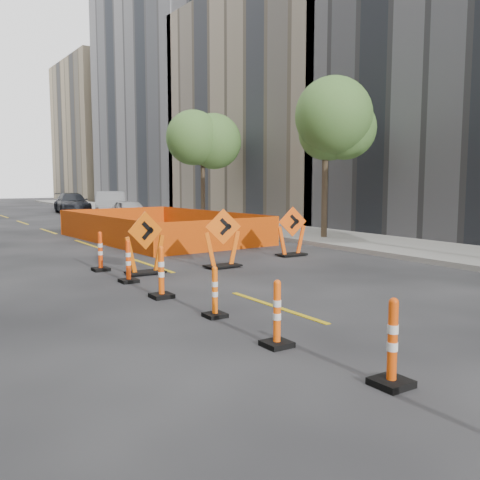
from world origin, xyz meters
TOP-DOWN VIEW (x-y plane):
  - ground_plane at (0.00, 0.00)m, footprint 140.00×140.00m
  - sidewalk_right at (9.00, 12.00)m, footprint 4.00×90.00m
  - bld_right_c at (17.00, 23.80)m, footprint 12.00×16.00m
  - bld_right_d at (17.00, 40.20)m, footprint 12.00×18.00m
  - bld_right_e at (17.00, 58.60)m, footprint 12.00×14.00m
  - tree_r_b at (8.40, 12.00)m, footprint 2.80×2.80m
  - tree_r_c at (8.40, 22.00)m, footprint 2.80×2.80m
  - channelizer_3 at (-1.23, 0.06)m, footprint 0.43×0.43m
  - channelizer_4 at (-1.46, 2.02)m, footprint 0.40×0.40m
  - channelizer_5 at (-1.37, 3.98)m, footprint 0.36×0.36m
  - channelizer_6 at (-1.51, 5.94)m, footprint 0.43×0.43m
  - channelizer_7 at (-1.47, 7.90)m, footprint 0.41×0.41m
  - channelizer_8 at (-1.49, 9.86)m, footprint 0.42×0.42m
  - chevron_sign_left at (-0.69, 8.73)m, footprint 1.15×0.76m
  - chevron_sign_center at (1.54, 8.52)m, footprint 1.25×0.98m
  - chevron_sign_right at (4.58, 9.28)m, footprint 1.17×0.85m
  - safety_fence at (3.00, 15.90)m, footprint 5.71×9.09m
  - parked_car_near at (4.97, 24.25)m, footprint 1.82×4.02m
  - parked_car_mid at (5.70, 29.35)m, footprint 3.42×5.39m
  - parked_car_far at (4.78, 35.02)m, footprint 2.56×5.22m

SIDE VIEW (x-z plane):
  - ground_plane at x=0.00m, z-range 0.00..0.00m
  - sidewalk_right at x=9.00m, z-range 0.00..0.15m
  - channelizer_5 at x=-1.37m, z-range 0.00..0.93m
  - channelizer_4 at x=-1.46m, z-range 0.00..1.00m
  - channelizer_7 at x=-1.47m, z-range 0.00..1.03m
  - channelizer_8 at x=-1.49m, z-range 0.00..1.07m
  - channelizer_3 at x=-1.23m, z-range 0.00..1.08m
  - channelizer_6 at x=-1.51m, z-range 0.00..1.09m
  - safety_fence at x=3.00m, z-range 0.00..1.10m
  - parked_car_near at x=4.97m, z-range 0.00..1.34m
  - parked_car_far at x=4.78m, z-range 0.00..1.46m
  - chevron_sign_right at x=4.58m, z-range 0.00..1.59m
  - chevron_sign_left at x=-0.69m, z-range 0.00..1.64m
  - chevron_sign_center at x=1.54m, z-range 0.00..1.65m
  - parked_car_mid at x=5.70m, z-range 0.00..1.68m
  - tree_r_b at x=8.40m, z-range 1.55..7.50m
  - tree_r_c at x=8.40m, z-range 1.55..7.50m
  - bld_right_c at x=17.00m, z-range 0.00..14.00m
  - bld_right_e at x=17.00m, z-range 0.00..16.00m
  - bld_right_d at x=17.00m, z-range 0.00..20.00m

